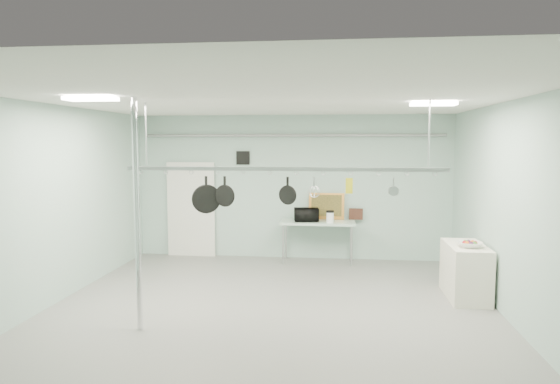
# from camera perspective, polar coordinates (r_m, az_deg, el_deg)

# --- Properties ---
(floor) EXTENTS (8.00, 8.00, 0.00)m
(floor) POSITION_cam_1_polar(r_m,az_deg,el_deg) (7.58, -1.47, -14.32)
(floor) COLOR gray
(floor) RESTS_ON ground
(ceiling) EXTENTS (7.00, 8.00, 0.02)m
(ceiling) POSITION_cam_1_polar(r_m,az_deg,el_deg) (7.15, -1.54, 10.48)
(ceiling) COLOR silver
(ceiling) RESTS_ON back_wall
(back_wall) EXTENTS (7.00, 0.02, 3.20)m
(back_wall) POSITION_cam_1_polar(r_m,az_deg,el_deg) (11.13, 1.36, 0.56)
(back_wall) COLOR #9DBCB3
(back_wall) RESTS_ON floor
(right_wall) EXTENTS (0.02, 8.00, 3.20)m
(right_wall) POSITION_cam_1_polar(r_m,az_deg,el_deg) (7.55, 25.78, -2.44)
(right_wall) COLOR #9DBCB3
(right_wall) RESTS_ON floor
(door) EXTENTS (1.10, 0.10, 2.20)m
(door) POSITION_cam_1_polar(r_m,az_deg,el_deg) (11.58, -10.08, -2.07)
(door) COLOR silver
(door) RESTS_ON floor
(wall_vent) EXTENTS (0.30, 0.04, 0.30)m
(wall_vent) POSITION_cam_1_polar(r_m,az_deg,el_deg) (11.23, -4.25, 3.91)
(wall_vent) COLOR black
(wall_vent) RESTS_ON back_wall
(conduit_pipe) EXTENTS (6.60, 0.07, 0.07)m
(conduit_pipe) POSITION_cam_1_polar(r_m,az_deg,el_deg) (11.00, 1.33, 6.49)
(conduit_pipe) COLOR gray
(conduit_pipe) RESTS_ON back_wall
(chrome_pole) EXTENTS (0.08, 0.08, 3.20)m
(chrome_pole) POSITION_cam_1_polar(r_m,az_deg,el_deg) (7.06, -16.01, -2.61)
(chrome_pole) COLOR silver
(chrome_pole) RESTS_ON floor
(prep_table) EXTENTS (1.60, 0.70, 0.91)m
(prep_table) POSITION_cam_1_polar(r_m,az_deg,el_deg) (10.80, 4.34, -3.72)
(prep_table) COLOR #ACCBBA
(prep_table) RESTS_ON floor
(side_cabinet) EXTENTS (0.60, 1.20, 0.90)m
(side_cabinet) POSITION_cam_1_polar(r_m,az_deg,el_deg) (8.98, 20.42, -8.48)
(side_cabinet) COLOR silver
(side_cabinet) RESTS_ON floor
(pot_rack) EXTENTS (4.80, 0.06, 1.00)m
(pot_rack) POSITION_cam_1_polar(r_m,az_deg,el_deg) (7.40, 0.34, 2.87)
(pot_rack) COLOR #B7B7BC
(pot_rack) RESTS_ON ceiling
(light_panel_left) EXTENTS (0.65, 0.30, 0.05)m
(light_panel_left) POSITION_cam_1_polar(r_m,az_deg,el_deg) (7.05, -20.81, 9.94)
(light_panel_left) COLOR white
(light_panel_left) RESTS_ON ceiling
(light_panel_right) EXTENTS (0.65, 0.30, 0.05)m
(light_panel_right) POSITION_cam_1_polar(r_m,az_deg,el_deg) (7.80, 17.12, 9.61)
(light_panel_right) COLOR white
(light_panel_right) RESTS_ON ceiling
(microwave) EXTENTS (0.56, 0.42, 0.29)m
(microwave) POSITION_cam_1_polar(r_m,az_deg,el_deg) (10.74, 3.04, -2.60)
(microwave) COLOR black
(microwave) RESTS_ON prep_table
(coffee_canister) EXTENTS (0.17, 0.17, 0.22)m
(coffee_canister) POSITION_cam_1_polar(r_m,az_deg,el_deg) (10.59, 5.74, -2.92)
(coffee_canister) COLOR white
(coffee_canister) RESTS_ON prep_table
(painting_large) EXTENTS (0.79, 0.17, 0.58)m
(painting_large) POSITION_cam_1_polar(r_m,az_deg,el_deg) (11.04, 5.33, -1.62)
(painting_large) COLOR #E9953E
(painting_large) RESTS_ON prep_table
(painting_small) EXTENTS (0.31, 0.11, 0.25)m
(painting_small) POSITION_cam_1_polar(r_m,az_deg,el_deg) (11.07, 8.67, -2.50)
(painting_small) COLOR #371C13
(painting_small) RESTS_ON prep_table
(fruit_bowl) EXTENTS (0.40, 0.40, 0.09)m
(fruit_bowl) POSITION_cam_1_polar(r_m,az_deg,el_deg) (8.68, 20.87, -5.62)
(fruit_bowl) COLOR white
(fruit_bowl) RESTS_ON side_cabinet
(skillet_left) EXTENTS (0.42, 0.23, 0.58)m
(skillet_left) POSITION_cam_1_polar(r_m,az_deg,el_deg) (7.65, -8.42, -0.35)
(skillet_left) COLOR black
(skillet_left) RESTS_ON pot_rack
(skillet_mid) EXTENTS (0.33, 0.16, 0.46)m
(skillet_mid) POSITION_cam_1_polar(r_m,az_deg,el_deg) (7.58, -6.33, 0.07)
(skillet_mid) COLOR black
(skillet_mid) RESTS_ON pot_rack
(skillet_right) EXTENTS (0.29, 0.16, 0.40)m
(skillet_right) POSITION_cam_1_polar(r_m,az_deg,el_deg) (7.42, 0.88, 0.22)
(skillet_right) COLOR black
(skillet_right) RESTS_ON pot_rack
(whisk) EXTENTS (0.19, 0.19, 0.31)m
(whisk) POSITION_cam_1_polar(r_m,az_deg,el_deg) (7.39, 3.92, 0.51)
(whisk) COLOR silver
(whisk) RESTS_ON pot_rack
(grater) EXTENTS (0.10, 0.03, 0.25)m
(grater) POSITION_cam_1_polar(r_m,az_deg,el_deg) (7.38, 7.91, 0.72)
(grater) COLOR gold
(grater) RESTS_ON pot_rack
(saucepan) EXTENTS (0.16, 0.11, 0.27)m
(saucepan) POSITION_cam_1_polar(r_m,az_deg,el_deg) (7.43, 12.84, 0.57)
(saucepan) COLOR #A3A3A7
(saucepan) RESTS_ON pot_rack
(fruit_cluster) EXTENTS (0.24, 0.24, 0.09)m
(fruit_cluster) POSITION_cam_1_polar(r_m,az_deg,el_deg) (8.67, 20.88, -5.36)
(fruit_cluster) COLOR #A00E18
(fruit_cluster) RESTS_ON fruit_bowl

